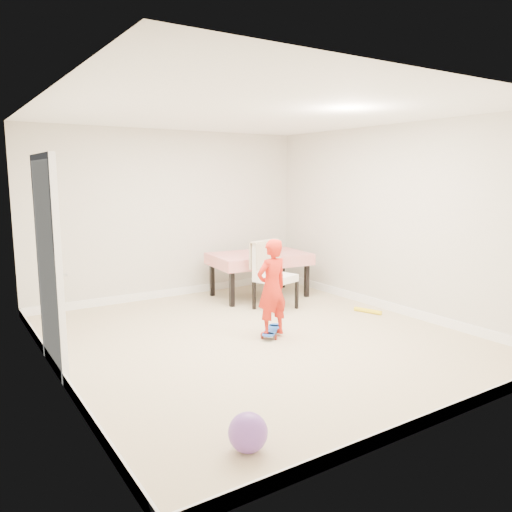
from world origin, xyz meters
TOP-DOWN VIEW (x-y plane):
  - ground at (0.00, 0.00)m, footprint 5.00×5.00m
  - ceiling at (0.00, 0.00)m, footprint 4.50×5.00m
  - wall_back at (0.00, 2.48)m, footprint 4.50×0.04m
  - wall_front at (0.00, -2.48)m, footprint 4.50×0.04m
  - wall_left at (-2.23, 0.00)m, footprint 0.04×5.00m
  - wall_right at (2.23, 0.00)m, footprint 0.04×5.00m
  - door at (-2.22, 0.30)m, footprint 0.11×0.94m
  - baseboard_back at (0.00, 2.49)m, footprint 4.50×0.02m
  - baseboard_front at (0.00, -2.49)m, footprint 4.50×0.02m
  - baseboard_left at (-2.24, 0.00)m, footprint 0.02×5.00m
  - baseboard_right at (2.24, 0.00)m, footprint 0.02×5.00m
  - dining_table at (1.15, 1.72)m, footprint 1.57×1.08m
  - dining_chair at (0.92, 0.95)m, footprint 0.68×0.74m
  - skateboard at (0.18, -0.02)m, footprint 0.51×0.49m
  - child at (0.14, -0.07)m, footprint 0.44×0.31m
  - balloon at (-1.41, -2.02)m, footprint 0.28×0.28m
  - foam_toy at (1.89, 0.07)m, footprint 0.20×0.40m

SIDE VIEW (x-z plane):
  - ground at x=0.00m, z-range 0.00..0.00m
  - foam_toy at x=1.89m, z-range 0.00..0.06m
  - skateboard at x=0.18m, z-range 0.00..0.08m
  - baseboard_back at x=0.00m, z-range 0.00..0.12m
  - baseboard_front at x=0.00m, z-range 0.00..0.12m
  - baseboard_left at x=-2.24m, z-range 0.00..0.12m
  - baseboard_right at x=2.24m, z-range 0.00..0.12m
  - balloon at x=-1.41m, z-range 0.00..0.28m
  - dining_table at x=1.15m, z-range 0.00..0.69m
  - dining_chair at x=0.92m, z-range 0.00..0.98m
  - child at x=0.14m, z-range 0.00..1.15m
  - door at x=-2.22m, z-range -0.03..2.08m
  - wall_back at x=0.00m, z-range 0.00..2.60m
  - wall_front at x=0.00m, z-range 0.00..2.60m
  - wall_left at x=-2.23m, z-range 0.00..2.60m
  - wall_right at x=2.23m, z-range 0.00..2.60m
  - ceiling at x=0.00m, z-range 2.56..2.60m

